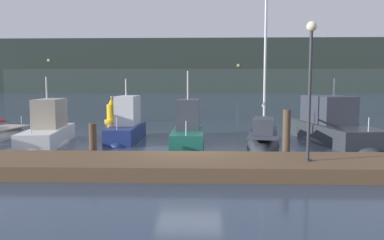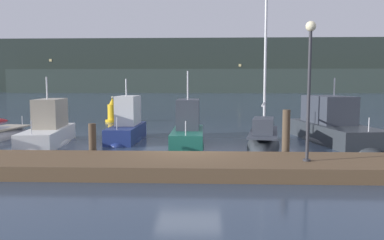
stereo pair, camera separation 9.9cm
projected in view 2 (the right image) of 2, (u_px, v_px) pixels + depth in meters
name	position (u px, v px, depth m)	size (l,w,h in m)	color
ground_plane	(189.00, 160.00, 14.31)	(400.00, 400.00, 0.00)	#2D3D51
dock	(186.00, 165.00, 12.27)	(31.07, 2.80, 0.45)	brown
mooring_pile_1	(93.00, 142.00, 14.00)	(0.28, 0.28, 1.42)	#4C3D2D
mooring_pile_2	(286.00, 136.00, 13.70)	(0.28, 0.28, 1.96)	#4C3D2D
motorboat_berth_2	(49.00, 136.00, 17.94)	(2.33, 5.59, 3.75)	white
motorboat_berth_3	(127.00, 131.00, 19.18)	(1.50, 4.58, 3.60)	navy
motorboat_berth_4	(188.00, 138.00, 17.25)	(1.54, 4.62, 4.05)	#195647
sailboat_berth_5	(263.00, 143.00, 17.39)	(2.48, 5.87, 8.72)	#2D3338
motorboat_berth_6	(333.00, 133.00, 18.88)	(3.44, 7.35, 3.73)	#2D3338
channel_buoy	(113.00, 112.00, 28.46)	(1.12, 1.12, 1.95)	gold
dock_lamppost	(310.00, 69.00, 11.62)	(0.32, 0.32, 4.37)	#2D2D33
hillside_backdrop	(209.00, 68.00, 125.54)	(240.00, 23.00, 17.34)	#28332D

